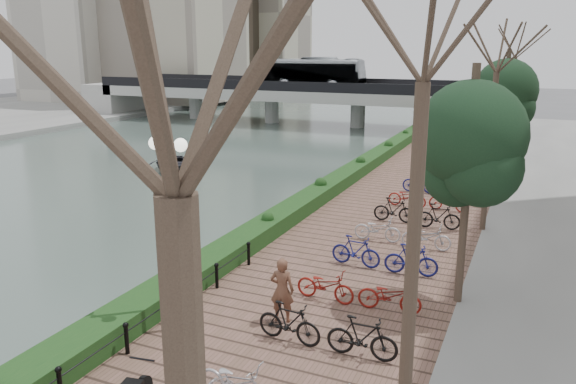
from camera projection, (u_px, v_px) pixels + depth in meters
The scene contains 10 objects.
river_water at pixel (148, 157), 39.03m from camera, with size 30.00×130.00×0.02m, color #43534B.
promenade at pixel (391, 213), 24.86m from camera, with size 8.00×75.00×0.50m, color brown.
hedge at pixel (337, 182), 28.27m from camera, with size 1.10×56.00×0.60m, color #153B16.
chain_fence at pixel (96, 361), 12.02m from camera, with size 0.10×14.10×0.70m.
lamppost at pixel (170, 192), 13.23m from camera, with size 1.02×0.32×4.96m.
pedestrian at pixel (282, 290), 14.34m from camera, with size 0.63×0.41×1.72m, color brown.
bicycle_parking at pixel (391, 245), 18.73m from camera, with size 2.40×19.89×1.00m.
street_trees at pixel (481, 165), 18.16m from camera, with size 3.20×37.12×6.80m.
bridge at pixel (279, 89), 55.56m from camera, with size 36.00×10.77×6.50m.
boat at pixel (171, 164), 34.46m from camera, with size 2.96×4.14×0.86m, color black.
Camera 1 is at (9.53, -6.13, 7.37)m, focal length 35.00 mm.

